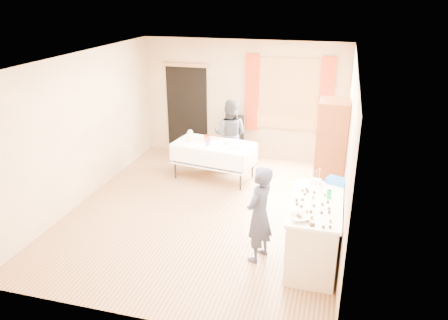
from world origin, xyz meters
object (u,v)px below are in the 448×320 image
(counter, at_px, (314,232))
(chair, at_px, (232,148))
(woman, at_px, (230,135))
(party_table, at_px, (214,158))
(girl, at_px, (259,214))
(cabinet, at_px, (330,155))

(counter, xyz_separation_m, chair, (-2.01, 3.37, -0.14))
(chair, bearing_deg, woman, -81.90)
(counter, bearing_deg, party_table, 131.98)
(counter, distance_m, party_table, 3.22)
(party_table, relative_size, woman, 1.13)
(girl, bearing_deg, woman, -139.46)
(cabinet, relative_size, party_table, 1.12)
(cabinet, bearing_deg, woman, 149.96)
(girl, xyz_separation_m, woman, (-1.23, 3.17, 0.04))
(counter, xyz_separation_m, woman, (-1.98, 3.02, 0.29))
(chair, relative_size, woman, 0.70)
(cabinet, bearing_deg, party_table, 165.69)
(party_table, bearing_deg, chair, 90.53)
(party_table, bearing_deg, girl, -52.45)
(cabinet, height_order, girl, cabinet)
(chair, relative_size, girl, 0.74)
(chair, height_order, woman, woman)
(counter, bearing_deg, woman, 123.23)
(counter, height_order, party_table, counter)
(cabinet, bearing_deg, counter, -93.15)
(chair, bearing_deg, girl, -67.89)
(counter, relative_size, party_table, 0.86)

